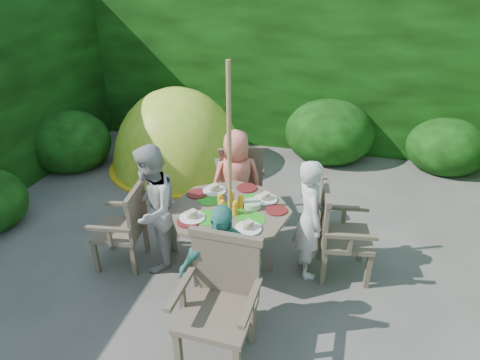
% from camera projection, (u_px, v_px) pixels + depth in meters
% --- Properties ---
extents(ground, '(60.00, 60.00, 0.00)m').
position_uv_depth(ground, '(244.00, 278.00, 4.45)').
color(ground, '#4C4944').
rests_on(ground, ground).
extents(hedge_enclosure, '(9.00, 9.00, 2.50)m').
position_uv_depth(hedge_enclosure, '(272.00, 122.00, 5.02)').
color(hedge_enclosure, black).
rests_on(hedge_enclosure, ground).
extents(patio_table, '(1.45, 1.45, 0.87)m').
position_uv_depth(patio_table, '(231.00, 218.00, 4.34)').
color(patio_table, '#483E2F').
rests_on(patio_table, ground).
extents(parasol_pole, '(0.05, 0.05, 2.20)m').
position_uv_depth(parasol_pole, '(230.00, 176.00, 4.12)').
color(parasol_pole, olive).
rests_on(parasol_pole, ground).
extents(garden_chair_right, '(0.59, 0.64, 0.95)m').
position_uv_depth(garden_chair_right, '(338.00, 231.00, 4.32)').
color(garden_chair_right, '#483E2F').
rests_on(garden_chair_right, ground).
extents(garden_chair_left, '(0.54, 0.58, 0.88)m').
position_uv_depth(garden_chair_left, '(126.00, 226.00, 4.48)').
color(garden_chair_left, '#483E2F').
rests_on(garden_chair_left, ground).
extents(garden_chair_back, '(0.71, 0.67, 0.94)m').
position_uv_depth(garden_chair_back, '(240.00, 178.00, 5.36)').
color(garden_chair_back, '#483E2F').
rests_on(garden_chair_back, ground).
extents(garden_chair_front, '(0.63, 0.57, 1.03)m').
position_uv_depth(garden_chair_front, '(220.00, 299.00, 3.41)').
color(garden_chair_front, '#483E2F').
rests_on(garden_chair_front, ground).
extents(child_right, '(0.45, 0.55, 1.28)m').
position_uv_depth(child_right, '(310.00, 219.00, 4.28)').
color(child_right, silver).
rests_on(child_right, ground).
extents(child_left, '(0.63, 0.75, 1.37)m').
position_uv_depth(child_left, '(152.00, 209.00, 4.36)').
color(child_left, '#A9A9A3').
rests_on(child_left, ground).
extents(child_back, '(0.72, 0.62, 1.25)m').
position_uv_depth(child_back, '(237.00, 181.00, 5.04)').
color(child_back, '#F27764').
rests_on(child_back, ground).
extents(child_front, '(0.78, 0.61, 1.24)m').
position_uv_depth(child_front, '(221.00, 268.00, 3.63)').
color(child_front, teal).
rests_on(child_front, ground).
extents(dome_tent, '(2.47, 2.47, 2.50)m').
position_uv_depth(dome_tent, '(179.00, 165.00, 6.87)').
color(dome_tent, '#98B923').
rests_on(dome_tent, ground).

